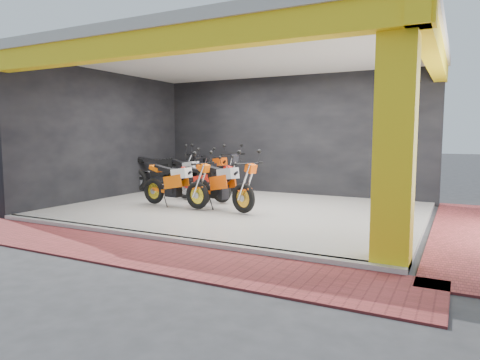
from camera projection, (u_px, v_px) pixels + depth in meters
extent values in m
plane|color=#2D2D30|center=(192.00, 229.00, 8.22)|extent=(80.00, 80.00, 0.00)
cube|color=silver|center=(240.00, 210.00, 9.98)|extent=(8.00, 6.00, 0.10)
cube|color=beige|center=(240.00, 55.00, 9.61)|extent=(8.40, 6.40, 0.20)
cube|color=black|center=(288.00, 137.00, 12.54)|extent=(8.20, 0.20, 3.50)
cube|color=black|center=(107.00, 137.00, 11.68)|extent=(0.20, 6.20, 3.50)
cube|color=yellow|center=(395.00, 139.00, 5.66)|extent=(0.50, 0.50, 3.50)
cube|color=yellow|center=(155.00, 43.00, 6.99)|extent=(8.40, 0.30, 0.40)
cube|color=yellow|center=(434.00, 53.00, 7.81)|extent=(0.30, 6.40, 0.40)
cube|color=silver|center=(159.00, 238.00, 7.31)|extent=(8.00, 0.20, 0.10)
cube|color=maroon|center=(127.00, 250.00, 6.63)|extent=(9.00, 1.40, 0.03)
cube|color=maroon|center=(473.00, 233.00, 7.79)|extent=(1.40, 7.00, 0.03)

